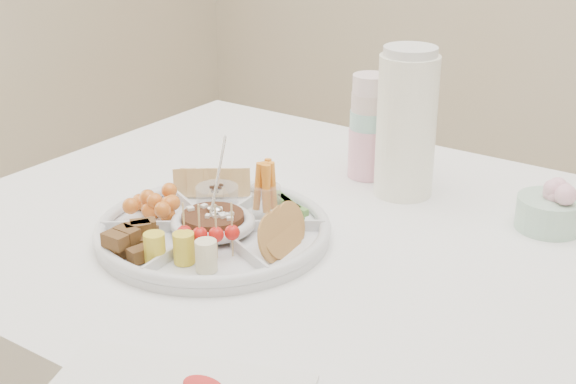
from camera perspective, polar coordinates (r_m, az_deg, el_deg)
The scene contains 12 objects.
party_tray at distance 1.32m, azimuth -5.35°, elevation -2.48°, with size 0.38×0.38×0.04m, color white.
bean_dip at distance 1.32m, azimuth -5.36°, elevation -2.18°, with size 0.10×0.10×0.04m, color #3A1B12.
tortillas at distance 1.25m, azimuth -0.42°, elevation -2.84°, with size 0.09×0.09×0.06m, color gold, non-canonical shape.
carrot_cucumber at distance 1.36m, azimuth -0.47°, elevation 0.29°, with size 0.10×0.10×0.09m, color orange, non-canonical shape.
pita_raisins at distance 1.43m, azimuth -5.01°, elevation 0.52°, with size 0.10×0.10×0.06m, color #ECCB6F, non-canonical shape.
cherries at distance 1.39m, azimuth -9.82°, elevation -0.83°, with size 0.12×0.12×0.05m, color orange, non-canonical shape.
granola_chunks at distance 1.27m, azimuth -10.66°, elevation -3.18°, with size 0.10×0.10×0.05m, color brown, non-canonical shape.
banana_tomato at distance 1.19m, azimuth -5.85°, elevation -3.56°, with size 0.11×0.11×0.09m, color #FFEE8B, non-canonical shape.
cup_stack at distance 1.55m, azimuth 5.81°, elevation 4.87°, with size 0.08×0.08×0.22m, color white.
thermos at distance 1.47m, azimuth 8.42°, elevation 5.01°, with size 0.11×0.11×0.28m, color white.
flower_bowl at distance 1.41m, azimuth 18.15°, elevation -0.94°, with size 0.11×0.11×0.08m, color #90C8AB.
placemat at distance 0.99m, azimuth -7.36°, elevation -13.25°, with size 0.31×0.10×0.01m, color white.
Camera 1 is at (0.54, -1.03, 1.34)m, focal length 50.00 mm.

